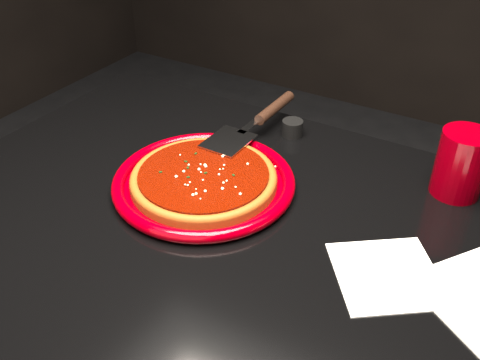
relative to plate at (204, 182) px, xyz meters
name	(u,v)px	position (x,y,z in m)	size (l,w,h in m)	color
plate	(204,182)	(0.00, 0.00, 0.00)	(0.34, 0.34, 0.03)	#7B0007
pizza_crust	(204,180)	(0.00, 0.00, 0.00)	(0.27, 0.27, 0.01)	brown
pizza_crust_rim	(204,177)	(0.00, 0.00, 0.01)	(0.27, 0.27, 0.02)	brown
pizza_sauce	(204,175)	(0.00, 0.00, 0.02)	(0.24, 0.24, 0.01)	#650C00
parmesan_dusting	(203,172)	(0.00, 0.00, 0.02)	(0.23, 0.23, 0.01)	beige
basil_flecks	(203,172)	(0.00, 0.00, 0.02)	(0.21, 0.21, 0.00)	black
pizza_server	(254,121)	(-0.01, 0.20, 0.03)	(0.10, 0.34, 0.03)	#B5B7BC
cup	(461,164)	(0.40, 0.22, 0.05)	(0.09, 0.09, 0.12)	#860009
napkin_a	(387,275)	(0.37, -0.05, -0.01)	(0.15, 0.15, 0.00)	silver
ramekin	(292,128)	(0.05, 0.26, 0.00)	(0.04, 0.04, 0.03)	black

